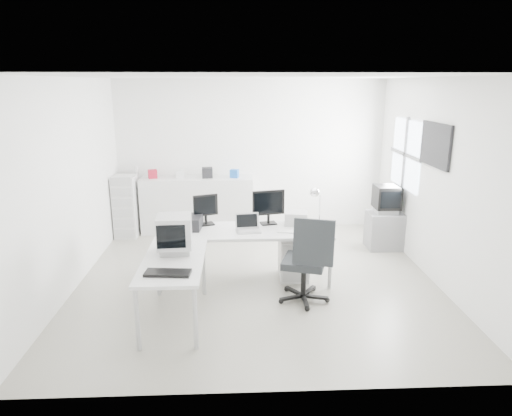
{
  "coord_description": "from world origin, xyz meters",
  "views": [
    {
      "loc": [
        -0.28,
        -6.06,
        2.73
      ],
      "look_at": [
        0.0,
        0.2,
        1.0
      ],
      "focal_mm": 32.0,
      "sensor_mm": 36.0,
      "label": 1
    }
  ],
  "objects_px": {
    "main_desk": "(245,255)",
    "laptop": "(248,224)",
    "lcd_monitor_small": "(206,210)",
    "office_chair": "(304,258)",
    "crt_tv": "(387,200)",
    "filing_cabinet": "(126,206)",
    "side_desk": "(174,290)",
    "sideboard": "(197,205)",
    "inkjet_printer": "(184,222)",
    "crt_monitor": "(175,235)",
    "drawer_pedestal": "(293,258)",
    "tv_cabinet": "(384,230)",
    "laser_printer": "(296,218)",
    "lcd_monitor_large": "(268,208)"
  },
  "relations": [
    {
      "from": "laptop",
      "to": "crt_tv",
      "type": "distance_m",
      "value": 2.68
    },
    {
      "from": "main_desk",
      "to": "laptop",
      "type": "distance_m",
      "value": 0.49
    },
    {
      "from": "crt_monitor",
      "to": "office_chair",
      "type": "relative_size",
      "value": 0.38
    },
    {
      "from": "drawer_pedestal",
      "to": "sideboard",
      "type": "xyz_separation_m",
      "value": [
        -1.54,
        2.21,
        0.22
      ]
    },
    {
      "from": "inkjet_printer",
      "to": "lcd_monitor_large",
      "type": "bearing_deg",
      "value": 12.31
    },
    {
      "from": "lcd_monitor_small",
      "to": "office_chair",
      "type": "bearing_deg",
      "value": -55.43
    },
    {
      "from": "lcd_monitor_small",
      "to": "filing_cabinet",
      "type": "bearing_deg",
      "value": 111.37
    },
    {
      "from": "side_desk",
      "to": "crt_monitor",
      "type": "height_order",
      "value": "crt_monitor"
    },
    {
      "from": "main_desk",
      "to": "inkjet_printer",
      "type": "relative_size",
      "value": 4.84
    },
    {
      "from": "side_desk",
      "to": "sideboard",
      "type": "height_order",
      "value": "sideboard"
    },
    {
      "from": "lcd_monitor_large",
      "to": "sideboard",
      "type": "xyz_separation_m",
      "value": [
        -1.19,
        2.01,
        -0.48
      ]
    },
    {
      "from": "crt_tv",
      "to": "office_chair",
      "type": "bearing_deg",
      "value": -131.41
    },
    {
      "from": "office_chair",
      "to": "crt_tv",
      "type": "xyz_separation_m",
      "value": [
        1.65,
        1.87,
        0.27
      ]
    },
    {
      "from": "lcd_monitor_small",
      "to": "tv_cabinet",
      "type": "distance_m",
      "value": 3.16
    },
    {
      "from": "filing_cabinet",
      "to": "crt_tv",
      "type": "bearing_deg",
      "value": -10.39
    },
    {
      "from": "drawer_pedestal",
      "to": "lcd_monitor_small",
      "type": "bearing_deg",
      "value": 170.91
    },
    {
      "from": "lcd_monitor_large",
      "to": "laptop",
      "type": "bearing_deg",
      "value": -143.43
    },
    {
      "from": "crt_monitor",
      "to": "sideboard",
      "type": "bearing_deg",
      "value": 86.1
    },
    {
      "from": "inkjet_printer",
      "to": "crt_monitor",
      "type": "distance_m",
      "value": 0.96
    },
    {
      "from": "laser_printer",
      "to": "tv_cabinet",
      "type": "bearing_deg",
      "value": 40.38
    },
    {
      "from": "inkjet_printer",
      "to": "sideboard",
      "type": "relative_size",
      "value": 0.24
    },
    {
      "from": "crt_monitor",
      "to": "sideboard",
      "type": "height_order",
      "value": "crt_monitor"
    },
    {
      "from": "filing_cabinet",
      "to": "laser_printer",
      "type": "bearing_deg",
      "value": -32.22
    },
    {
      "from": "lcd_monitor_small",
      "to": "lcd_monitor_large",
      "type": "distance_m",
      "value": 0.9
    },
    {
      "from": "laser_printer",
      "to": "tv_cabinet",
      "type": "xyz_separation_m",
      "value": [
        1.64,
        0.98,
        -0.53
      ]
    },
    {
      "from": "tv_cabinet",
      "to": "crt_tv",
      "type": "distance_m",
      "value": 0.54
    },
    {
      "from": "laptop",
      "to": "laser_printer",
      "type": "relative_size",
      "value": 1.02
    },
    {
      "from": "drawer_pedestal",
      "to": "crt_monitor",
      "type": "bearing_deg",
      "value": -149.86
    },
    {
      "from": "filing_cabinet",
      "to": "lcd_monitor_small",
      "type": "bearing_deg",
      "value": -48.64
    },
    {
      "from": "office_chair",
      "to": "filing_cabinet",
      "type": "height_order",
      "value": "office_chair"
    },
    {
      "from": "sideboard",
      "to": "filing_cabinet",
      "type": "xyz_separation_m",
      "value": [
        -1.27,
        -0.23,
        0.04
      ]
    },
    {
      "from": "tv_cabinet",
      "to": "filing_cabinet",
      "type": "relative_size",
      "value": 0.56
    },
    {
      "from": "crt_tv",
      "to": "filing_cabinet",
      "type": "xyz_separation_m",
      "value": [
        -4.5,
        0.83,
        -0.29
      ]
    },
    {
      "from": "laser_printer",
      "to": "crt_monitor",
      "type": "xyz_separation_m",
      "value": [
        -1.6,
        -1.07,
        0.13
      ]
    },
    {
      "from": "side_desk",
      "to": "lcd_monitor_small",
      "type": "bearing_deg",
      "value": 77.47
    },
    {
      "from": "side_desk",
      "to": "inkjet_printer",
      "type": "height_order",
      "value": "inkjet_printer"
    },
    {
      "from": "main_desk",
      "to": "sideboard",
      "type": "xyz_separation_m",
      "value": [
        -0.84,
        2.26,
        0.14
      ]
    },
    {
      "from": "lcd_monitor_small",
      "to": "lcd_monitor_large",
      "type": "bearing_deg",
      "value": -19.99
    },
    {
      "from": "office_chair",
      "to": "lcd_monitor_small",
      "type": "bearing_deg",
      "value": 161.63
    },
    {
      "from": "drawer_pedestal",
      "to": "crt_monitor",
      "type": "height_order",
      "value": "crt_monitor"
    },
    {
      "from": "laptop",
      "to": "crt_tv",
      "type": "height_order",
      "value": "crt_tv"
    },
    {
      "from": "lcd_monitor_small",
      "to": "laser_printer",
      "type": "bearing_deg",
      "value": -21.31
    },
    {
      "from": "lcd_monitor_large",
      "to": "main_desk",
      "type": "bearing_deg",
      "value": -157.29
    },
    {
      "from": "main_desk",
      "to": "crt_monitor",
      "type": "relative_size",
      "value": 5.45
    },
    {
      "from": "laser_printer",
      "to": "inkjet_printer",
      "type": "bearing_deg",
      "value": -166.14
    },
    {
      "from": "lcd_monitor_small",
      "to": "main_desk",
      "type": "bearing_deg",
      "value": -44.43
    },
    {
      "from": "main_desk",
      "to": "tv_cabinet",
      "type": "height_order",
      "value": "main_desk"
    },
    {
      "from": "laser_printer",
      "to": "office_chair",
      "type": "relative_size",
      "value": 0.27
    },
    {
      "from": "tv_cabinet",
      "to": "main_desk",
      "type": "bearing_deg",
      "value": -153.38
    },
    {
      "from": "inkjet_printer",
      "to": "sideboard",
      "type": "distance_m",
      "value": 2.18
    }
  ]
}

